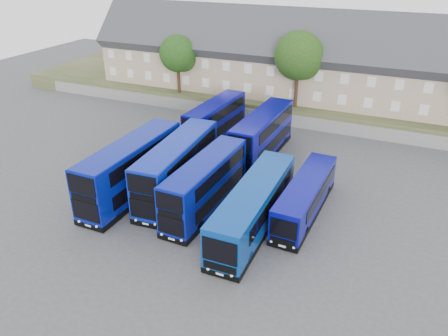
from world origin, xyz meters
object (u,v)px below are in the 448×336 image
Objects in this scene: tree_mid at (300,58)px; dd_front_left at (132,170)px; tree_west at (179,55)px; coach_east_a at (254,208)px; dd_front_mid at (178,169)px.

dd_front_left is at bearing -109.46° from tree_mid.
tree_mid reaches higher than tree_west.
tree_west reaches higher than dd_front_left.
coach_east_a is 24.85m from tree_mid.
coach_east_a is at bearing -2.04° from dd_front_left.
tree_mid reaches higher than dd_front_mid.
tree_west is at bearing -178.21° from tree_mid.
dd_front_mid is 0.92× the size of coach_east_a.
dd_front_left is 25.33m from tree_mid.
tree_west is 0.83× the size of tree_mid.
tree_west is 16.04m from tree_mid.
dd_front_left is at bearing 176.52° from coach_east_a.
dd_front_mid is at bearing 29.19° from dd_front_left.
dd_front_left is 24.51m from tree_west.
dd_front_mid is 24.18m from tree_west.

